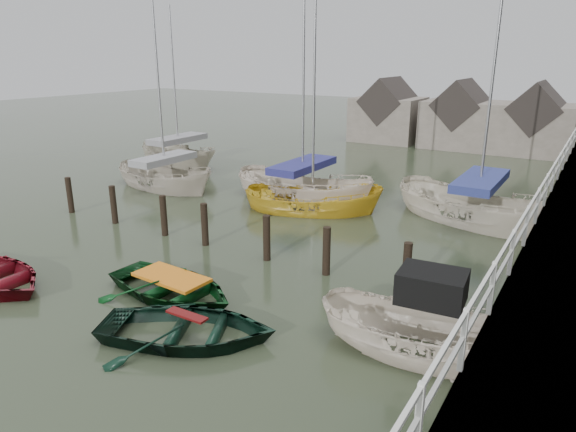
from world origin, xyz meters
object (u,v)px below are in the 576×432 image
Objects in this scene: rowboat_green at (173,296)px; sailboat_c at (312,211)px; rowboat_dkgreen at (188,340)px; sailboat_e at (179,164)px; motorboat at (423,352)px; sailboat_b at (302,199)px; sailboat_d at (476,220)px; sailboat_a at (166,186)px.

sailboat_c is (-0.59, 8.37, 0.02)m from rowboat_green.
rowboat_dkgreen reaches higher than rowboat_green.
rowboat_green is 2.23m from rowboat_dkgreen.
sailboat_e is (-10.50, 3.68, 0.04)m from sailboat_c.
sailboat_c reaches higher than rowboat_dkgreen.
motorboat is at bearing -90.44° from rowboat_dkgreen.
sailboat_d is (6.89, 0.90, -0.00)m from sailboat_b.
sailboat_a is 13.56m from sailboat_d.
motorboat is at bearing -80.35° from rowboat_green.
rowboat_dkgreen is (1.77, -1.36, 0.00)m from rowboat_green.
motorboat is 20.75m from sailboat_e.
sailboat_d reaches higher than sailboat_c.
sailboat_a is 6.63m from sailboat_b.
sailboat_b reaches higher than sailboat_e.
sailboat_e is (-9.40, 2.57, -0.00)m from sailboat_b.
sailboat_c is at bearing -92.06° from sailboat_e.
sailboat_d is (3.43, 11.73, 0.06)m from rowboat_dkgreen.
sailboat_b is 1.56m from sailboat_c.
sailboat_c is at bearing -81.43° from sailboat_a.
sailboat_a reaches higher than rowboat_dkgreen.
sailboat_a is at bearing 48.57° from rowboat_green.
rowboat_dkgreen is 13.67m from sailboat_a.
motorboat is 0.39× the size of sailboat_a.
motorboat is at bearing -133.62° from sailboat_b.
motorboat is at bearing -110.84° from sailboat_a.
sailboat_d is (-1.09, 9.65, -0.03)m from motorboat.
rowboat_green is 0.32× the size of sailboat_a.
rowboat_dkgreen is 0.33× the size of sailboat_b.
motorboat is at bearing -158.76° from sailboat_c.
rowboat_dkgreen is at bearing 109.41° from motorboat.
sailboat_b is (6.47, 1.44, -0.01)m from sailboat_a.
sailboat_a is 1.01× the size of sailboat_d.
sailboat_d reaches higher than motorboat.
sailboat_e is (-17.38, 11.33, -0.03)m from motorboat.
sailboat_c is at bearing 127.69° from sailboat_d.
rowboat_green is 11.45m from sailboat_a.
rowboat_dkgreen is 0.33× the size of sailboat_a.
rowboat_dkgreen is at bearing 172.91° from sailboat_c.
sailboat_c is 1.08× the size of sailboat_e.
sailboat_b is at bearing 37.09° from motorboat.
rowboat_dkgreen is 0.40× the size of sailboat_e.
sailboat_e is (-11.09, 12.05, 0.06)m from rowboat_green.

